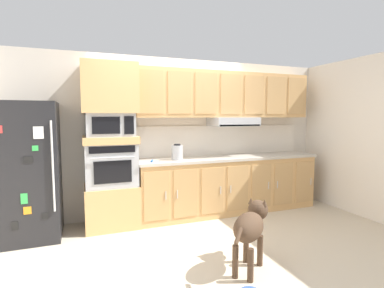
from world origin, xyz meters
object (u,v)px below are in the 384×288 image
at_px(built_in_oven, 111,164).
at_px(screwdriver, 153,161).
at_px(dog, 251,225).
at_px(microwave, 110,125).
at_px(refrigerator, 27,171).
at_px(electric_kettle, 177,152).

xyz_separation_m(built_in_oven, screwdriver, (0.58, -0.13, 0.03)).
xyz_separation_m(screwdriver, dog, (0.65, -1.61, -0.48)).
relative_size(microwave, dog, 0.89).
distance_m(built_in_oven, dog, 2.17).
distance_m(refrigerator, built_in_oven, 1.04).
bearing_deg(screwdriver, dog, -67.87).
bearing_deg(screwdriver, refrigerator, 177.87).
height_order(refrigerator, dog, refrigerator).
relative_size(microwave, screwdriver, 4.05).
distance_m(electric_kettle, dog, 1.80).
bearing_deg(dog, microwave, 83.36).
xyz_separation_m(refrigerator, dog, (2.27, -1.67, -0.42)).
height_order(microwave, dog, microwave).
distance_m(microwave, dog, 2.35).
bearing_deg(microwave, dog, -54.68).
distance_m(refrigerator, microwave, 1.19).
distance_m(built_in_oven, screwdriver, 0.59).
distance_m(microwave, screwdriver, 0.79).
xyz_separation_m(electric_kettle, dog, (0.26, -1.69, -0.58)).
bearing_deg(built_in_oven, dog, -54.68).
xyz_separation_m(refrigerator, built_in_oven, (1.04, 0.07, 0.02)).
relative_size(microwave, electric_kettle, 2.68).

